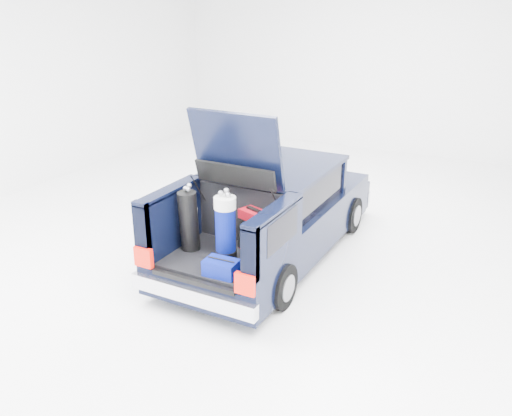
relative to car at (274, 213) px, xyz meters
The scene contains 6 objects.
ground 0.68m from the car, 90.00° to the right, with size 14.00×14.00×0.00m, color white.
car is the anchor object (origin of this frame).
red_suitcase 1.24m from the car, 77.26° to the right, with size 0.42×0.35×0.60m.
black_golf_bag 1.69m from the car, 107.60° to the right, with size 0.33×0.35×0.92m.
blue_golf_bag 1.61m from the car, 87.68° to the right, with size 0.34×0.34×0.96m.
blue_duffel 2.02m from the car, 82.57° to the right, with size 0.43×0.29×0.22m.
Camera 1 is at (3.42, -6.94, 3.80)m, focal length 38.00 mm.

